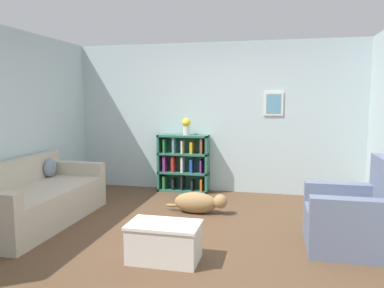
# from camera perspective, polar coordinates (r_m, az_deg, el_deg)

# --- Properties ---
(ground_plane) EXTENTS (14.00, 14.00, 0.00)m
(ground_plane) POSITION_cam_1_polar(r_m,az_deg,el_deg) (4.69, -1.11, -13.43)
(ground_plane) COLOR brown
(wall_back) EXTENTS (5.60, 0.13, 2.60)m
(wall_back) POSITION_cam_1_polar(r_m,az_deg,el_deg) (6.61, 3.57, 4.02)
(wall_back) COLOR silver
(wall_back) RESTS_ON ground_plane
(couch) EXTENTS (0.94, 2.07, 0.81)m
(couch) POSITION_cam_1_polar(r_m,az_deg,el_deg) (5.38, -22.96, -7.96)
(couch) COLOR #B7AD99
(couch) RESTS_ON ground_plane
(bookshelf) EXTENTS (0.89, 0.28, 1.00)m
(bookshelf) POSITION_cam_1_polar(r_m,az_deg,el_deg) (6.62, -1.35, -2.96)
(bookshelf) COLOR #2D6B56
(bookshelf) RESTS_ON ground_plane
(recliner_chair) EXTENTS (0.92, 0.89, 1.00)m
(recliner_chair) POSITION_cam_1_polar(r_m,az_deg,el_deg) (4.51, 23.78, -10.20)
(recliner_chair) COLOR slate
(recliner_chair) RESTS_ON ground_plane
(coffee_table) EXTENTS (0.72, 0.43, 0.39)m
(coffee_table) POSITION_cam_1_polar(r_m,az_deg,el_deg) (3.90, -4.27, -14.47)
(coffee_table) COLOR silver
(coffee_table) RESTS_ON ground_plane
(dog) EXTENTS (0.92, 0.27, 0.30)m
(dog) POSITION_cam_1_polar(r_m,az_deg,el_deg) (5.41, 1.02, -8.89)
(dog) COLOR #9E7A4C
(dog) RESTS_ON ground_plane
(vase) EXTENTS (0.15, 0.15, 0.29)m
(vase) POSITION_cam_1_polar(r_m,az_deg,el_deg) (6.51, -0.86, 2.83)
(vase) COLOR silver
(vase) RESTS_ON bookshelf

